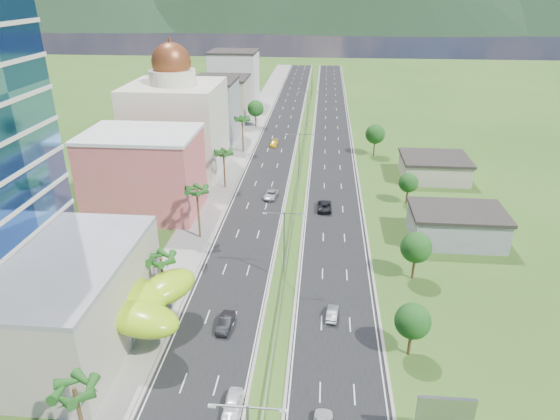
# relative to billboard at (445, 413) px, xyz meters

# --- Properties ---
(ground) EXTENTS (500.00, 500.00, 0.00)m
(ground) POSITION_rel_billboard_xyz_m (-17.00, 18.00, -4.42)
(ground) COLOR #2D5119
(ground) RESTS_ON ground
(road_left) EXTENTS (11.00, 260.00, 0.04)m
(road_left) POSITION_rel_billboard_xyz_m (-24.50, 108.00, -4.40)
(road_left) COLOR black
(road_left) RESTS_ON ground
(road_right) EXTENTS (11.00, 260.00, 0.04)m
(road_right) POSITION_rel_billboard_xyz_m (-9.50, 108.00, -4.40)
(road_right) COLOR black
(road_right) RESTS_ON ground
(sidewalk_left) EXTENTS (7.00, 260.00, 0.12)m
(sidewalk_left) POSITION_rel_billboard_xyz_m (-34.00, 108.00, -4.36)
(sidewalk_left) COLOR gray
(sidewalk_left) RESTS_ON ground
(median_guardrail) EXTENTS (0.10, 216.06, 0.76)m
(median_guardrail) POSITION_rel_billboard_xyz_m (-17.00, 89.99, -3.80)
(median_guardrail) COLOR gray
(median_guardrail) RESTS_ON ground
(streetlight_median_b) EXTENTS (6.04, 0.25, 11.00)m
(streetlight_median_b) POSITION_rel_billboard_xyz_m (-17.00, 28.00, 2.33)
(streetlight_median_b) COLOR gray
(streetlight_median_b) RESTS_ON ground
(streetlight_median_c) EXTENTS (6.04, 0.25, 11.00)m
(streetlight_median_c) POSITION_rel_billboard_xyz_m (-17.00, 68.00, 2.33)
(streetlight_median_c) COLOR gray
(streetlight_median_c) RESTS_ON ground
(streetlight_median_d) EXTENTS (6.04, 0.25, 11.00)m
(streetlight_median_d) POSITION_rel_billboard_xyz_m (-17.00, 113.00, 2.33)
(streetlight_median_d) COLOR gray
(streetlight_median_d) RESTS_ON ground
(streetlight_median_e) EXTENTS (6.04, 0.25, 11.00)m
(streetlight_median_e) POSITION_rel_billboard_xyz_m (-17.00, 158.00, 2.33)
(streetlight_median_e) COLOR gray
(streetlight_median_e) RESTS_ON ground
(mall_podium) EXTENTS (30.00, 24.00, 11.00)m
(mall_podium) POSITION_rel_billboard_xyz_m (-49.00, 12.00, 1.08)
(mall_podium) COLOR #B2A992
(mall_podium) RESTS_ON ground
(lime_canopy) EXTENTS (18.00, 15.00, 7.40)m
(lime_canopy) POSITION_rel_billboard_xyz_m (-37.00, 14.00, 0.57)
(lime_canopy) COLOR #96CF14
(lime_canopy) RESTS_ON ground
(pink_shophouse) EXTENTS (20.00, 15.00, 15.00)m
(pink_shophouse) POSITION_rel_billboard_xyz_m (-45.00, 50.00, 3.08)
(pink_shophouse) COLOR #D9595D
(pink_shophouse) RESTS_ON ground
(domed_building) EXTENTS (20.00, 20.00, 28.70)m
(domed_building) POSITION_rel_billboard_xyz_m (-45.00, 73.00, 6.93)
(domed_building) COLOR beige
(domed_building) RESTS_ON ground
(midrise_grey) EXTENTS (16.00, 15.00, 16.00)m
(midrise_grey) POSITION_rel_billboard_xyz_m (-44.00, 98.00, 3.58)
(midrise_grey) COLOR gray
(midrise_grey) RESTS_ON ground
(midrise_beige) EXTENTS (16.00, 15.00, 13.00)m
(midrise_beige) POSITION_rel_billboard_xyz_m (-44.00, 120.00, 2.08)
(midrise_beige) COLOR #B2A992
(midrise_beige) RESTS_ON ground
(midrise_white) EXTENTS (16.00, 15.00, 18.00)m
(midrise_white) POSITION_rel_billboard_xyz_m (-44.00, 143.00, 4.58)
(midrise_white) COLOR silver
(midrise_white) RESTS_ON ground
(billboard) EXTENTS (5.20, 0.35, 6.20)m
(billboard) POSITION_rel_billboard_xyz_m (0.00, 0.00, 0.00)
(billboard) COLOR gray
(billboard) RESTS_ON ground
(shed_near) EXTENTS (15.00, 10.00, 5.00)m
(shed_near) POSITION_rel_billboard_xyz_m (11.00, 43.00, -1.92)
(shed_near) COLOR gray
(shed_near) RESTS_ON ground
(shed_far) EXTENTS (14.00, 12.00, 4.40)m
(shed_far) POSITION_rel_billboard_xyz_m (13.00, 73.00, -2.22)
(shed_far) COLOR #B2A992
(shed_far) RESTS_ON ground
(palm_tree_a) EXTENTS (3.60, 3.60, 9.10)m
(palm_tree_a) POSITION_rel_billboard_xyz_m (-32.50, -4.00, 3.60)
(palm_tree_a) COLOR #47301C
(palm_tree_a) RESTS_ON ground
(palm_tree_b) EXTENTS (3.60, 3.60, 8.10)m
(palm_tree_b) POSITION_rel_billboard_xyz_m (-32.50, 20.00, 2.64)
(palm_tree_b) COLOR #47301C
(palm_tree_b) RESTS_ON ground
(palm_tree_c) EXTENTS (3.60, 3.60, 9.60)m
(palm_tree_c) POSITION_rel_billboard_xyz_m (-32.50, 40.00, 4.08)
(palm_tree_c) COLOR #47301C
(palm_tree_c) RESTS_ON ground
(palm_tree_d) EXTENTS (3.60, 3.60, 8.60)m
(palm_tree_d) POSITION_rel_billboard_xyz_m (-32.50, 63.00, 3.12)
(palm_tree_d) COLOR #47301C
(palm_tree_d) RESTS_ON ground
(palm_tree_e) EXTENTS (3.60, 3.60, 9.40)m
(palm_tree_e) POSITION_rel_billboard_xyz_m (-32.50, 88.00, 3.89)
(palm_tree_e) COLOR #47301C
(palm_tree_e) RESTS_ON ground
(leafy_tree_lfar) EXTENTS (4.90, 4.90, 8.05)m
(leafy_tree_lfar) POSITION_rel_billboard_xyz_m (-32.50, 113.00, 1.16)
(leafy_tree_lfar) COLOR #47301C
(leafy_tree_lfar) RESTS_ON ground
(leafy_tree_ra) EXTENTS (4.20, 4.20, 6.90)m
(leafy_tree_ra) POSITION_rel_billboard_xyz_m (-1.00, 13.00, 0.35)
(leafy_tree_ra) COLOR #47301C
(leafy_tree_ra) RESTS_ON ground
(leafy_tree_rb) EXTENTS (4.55, 4.55, 7.47)m
(leafy_tree_rb) POSITION_rel_billboard_xyz_m (2.00, 30.00, 0.76)
(leafy_tree_rb) COLOR #47301C
(leafy_tree_rb) RESTS_ON ground
(leafy_tree_rc) EXTENTS (3.85, 3.85, 6.33)m
(leafy_tree_rc) POSITION_rel_billboard_xyz_m (5.00, 58.00, -0.05)
(leafy_tree_rc) COLOR #47301C
(leafy_tree_rc) RESTS_ON ground
(leafy_tree_rd) EXTENTS (4.90, 4.90, 8.05)m
(leafy_tree_rd) POSITION_rel_billboard_xyz_m (1.00, 88.00, 1.16)
(leafy_tree_rd) COLOR #47301C
(leafy_tree_rd) RESTS_ON ground
(mountain_ridge) EXTENTS (860.00, 140.00, 90.00)m
(mountain_ridge) POSITION_rel_billboard_xyz_m (43.00, 468.00, -4.42)
(mountain_ridge) COLOR black
(mountain_ridge) RESTS_ON ground
(car_white_near_left) EXTENTS (1.90, 4.62, 1.57)m
(car_white_near_left) POSITION_rel_billboard_xyz_m (-20.20, 2.57, -3.60)
(car_white_near_left) COLOR white
(car_white_near_left) RESTS_ON road_left
(car_dark_left) EXTENTS (1.92, 4.69, 1.51)m
(car_dark_left) POSITION_rel_billboard_xyz_m (-23.48, 16.03, -3.63)
(car_dark_left) COLOR black
(car_dark_left) RESTS_ON road_left
(car_silver_mid_left) EXTENTS (2.98, 5.34, 1.41)m
(car_silver_mid_left) POSITION_rel_billboard_xyz_m (-22.17, 58.33, -3.68)
(car_silver_mid_left) COLOR #A7A9AF
(car_silver_mid_left) RESTS_ON road_left
(car_yellow_far_left) EXTENTS (2.00, 4.71, 1.35)m
(car_yellow_far_left) POSITION_rel_billboard_xyz_m (-25.02, 93.93, -3.70)
(car_yellow_far_left) COLOR yellow
(car_yellow_far_left) RESTS_ON road_left
(car_silver_right) EXTENTS (1.74, 4.02, 1.29)m
(car_silver_right) POSITION_rel_billboard_xyz_m (-9.95, 19.35, -3.74)
(car_silver_right) COLOR #989A9F
(car_silver_right) RESTS_ON road_right
(car_dark_far_right) EXTENTS (2.72, 5.77, 1.59)m
(car_dark_far_right) POSITION_rel_billboard_xyz_m (-11.24, 53.53, -3.58)
(car_dark_far_right) COLOR black
(car_dark_far_right) RESTS_ON road_right
(motorcycle) EXTENTS (0.83, 2.10, 1.31)m
(motorcycle) POSITION_rel_billboard_xyz_m (-29.30, 29.64, -3.73)
(motorcycle) COLOR black
(motorcycle) RESTS_ON road_left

